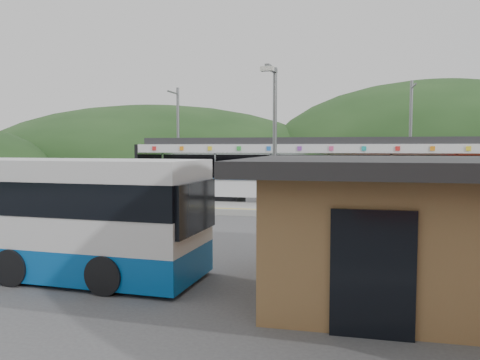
# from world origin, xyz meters

# --- Properties ---
(ground) EXTENTS (120.00, 120.00, 0.00)m
(ground) POSITION_xyz_m (0.00, 0.00, 0.00)
(ground) COLOR #4C4C4F
(ground) RESTS_ON ground
(hills) EXTENTS (146.00, 149.00, 26.00)m
(hills) POSITION_xyz_m (6.19, 5.29, 0.00)
(hills) COLOR #1E3D19
(hills) RESTS_ON ground
(platform) EXTENTS (26.00, 3.20, 0.30)m
(platform) POSITION_xyz_m (0.00, 3.30, 0.15)
(platform) COLOR #9E9E99
(platform) RESTS_ON ground
(yellow_line) EXTENTS (26.00, 0.10, 0.01)m
(yellow_line) POSITION_xyz_m (0.00, 2.00, 0.30)
(yellow_line) COLOR yellow
(yellow_line) RESTS_ON platform
(train) EXTENTS (20.44, 3.01, 3.74)m
(train) POSITION_xyz_m (2.15, 6.00, 2.06)
(train) COLOR black
(train) RESTS_ON ground
(catenary_mast_west) EXTENTS (0.18, 1.80, 7.00)m
(catenary_mast_west) POSITION_xyz_m (-7.00, 8.56, 3.65)
(catenary_mast_west) COLOR slate
(catenary_mast_west) RESTS_ON ground
(catenary_mast_east) EXTENTS (0.18, 1.80, 7.00)m
(catenary_mast_east) POSITION_xyz_m (7.00, 8.56, 3.65)
(catenary_mast_east) COLOR slate
(catenary_mast_east) RESTS_ON ground
(station_shelter) EXTENTS (9.20, 6.20, 3.00)m
(station_shelter) POSITION_xyz_m (6.00, -9.01, 1.55)
(station_shelter) COLOR olive
(station_shelter) RESTS_ON ground
(bus) EXTENTS (10.88, 3.07, 2.93)m
(bus) POSITION_xyz_m (-5.23, -9.10, 1.41)
(bus) COLOR #0B58AE
(bus) RESTS_ON ground
(lamp_post) EXTENTS (0.37, 0.99, 5.51)m
(lamp_post) POSITION_xyz_m (1.49, -6.27, 3.30)
(lamp_post) COLOR slate
(lamp_post) RESTS_ON ground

